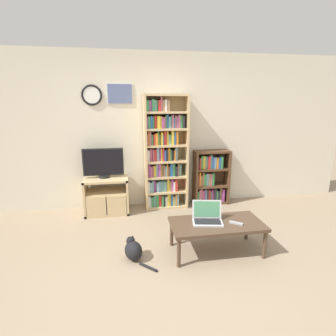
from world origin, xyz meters
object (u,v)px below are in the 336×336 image
Objects in this scene: tv_stand at (107,195)px; remote_near_laptop at (236,223)px; bookshelf_tall at (164,154)px; television at (103,163)px; coffee_table at (217,226)px; laptop at (207,217)px; bookshelf_short at (209,179)px; cat at (133,250)px.

tv_stand is 2.20m from remote_near_laptop.
tv_stand is 1.17m from bookshelf_tall.
remote_near_laptop is (1.63, -1.55, -0.44)m from television.
coffee_table is at bearing -70.89° from remote_near_laptop.
remote_near_laptop is (0.21, -0.07, 0.05)m from coffee_table.
coffee_table is at bearing -46.25° from television.
remote_near_laptop is at bearing -17.90° from coffee_table.
remote_near_laptop is at bearing -9.89° from laptop.
coffee_table is at bearing -15.87° from laptop.
tv_stand is at bearing -173.46° from bookshelf_tall.
bookshelf_short is (1.83, 0.09, -0.38)m from television.
tv_stand is at bearing -56.99° from television.
bookshelf_tall reaches higher than remote_near_laptop.
bookshelf_short is 2.43× the size of laptop.
coffee_table is 2.48× the size of cat.
tv_stand reaches higher than remote_near_laptop.
television is 1.87m from bookshelf_short.
tv_stand is at bearing -175.65° from bookshelf_short.
television reaches higher than bookshelf_short.
remote_near_laptop is 0.34× the size of cat.
coffee_table is 7.21× the size of remote_near_laptop.
coffee_table is at bearing -45.97° from tv_stand.
bookshelf_tall is 1.85m from cat.
television is 1.97m from laptop.
bookshelf_tall is 4.30× the size of cat.
bookshelf_short is at bearing 82.03° from laptop.
laptop is 2.60× the size of remote_near_laptop.
television reaches higher than laptop.
bookshelf_short reaches higher than remote_near_laptop.
bookshelf_tall is 1.73× the size of coffee_table.
bookshelf_short is at bearing 4.35° from tv_stand.
tv_stand is 0.37× the size of bookshelf_tall.
bookshelf_tall is at bearing -121.85° from remote_near_laptop.
television is 1.69m from cat.
laptop is at bearing -47.15° from tv_stand.
television is 0.66× the size of bookshelf_short.
bookshelf_tall is at bearing 6.54° from tv_stand.
laptop is (1.28, -1.38, 0.15)m from tv_stand.
television is 2.10m from coffee_table.
television is at bearing 143.75° from laptop.
bookshelf_tall is at bearing -178.24° from bookshelf_short.
tv_stand is 1.49m from cat.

